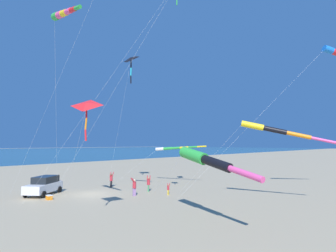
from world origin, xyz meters
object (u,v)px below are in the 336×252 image
at_px(person_child_grey_jacket, 168,189).
at_px(kite_delta_striped_overhead, 131,59).
at_px(parked_car, 44,185).
at_px(kite_windsock_red_high_left, 205,160).
at_px(cooler_box, 49,197).
at_px(person_child_green_jacket, 111,179).
at_px(kite_delta_black_fish_shape, 86,106).
at_px(person_adult_flyer, 148,183).
at_px(person_bystander_far, 134,186).
at_px(kite_windsock_long_streamer_left, 173,148).
at_px(kite_windsock_checkered_midright, 273,130).
at_px(kite_windsock_white_trailing, 63,14).

height_order(person_child_grey_jacket, kite_delta_striped_overhead, kite_delta_striped_overhead).
height_order(parked_car, kite_windsock_red_high_left, kite_windsock_red_high_left).
relative_size(person_child_grey_jacket, kite_delta_striped_overhead, 0.07).
distance_m(parked_car, cooler_box, 2.97).
relative_size(person_child_green_jacket, kite_windsock_red_high_left, 0.12).
bearing_deg(kite_delta_black_fish_shape, person_adult_flyer, 118.21).
bearing_deg(parked_car, cooler_box, -12.83).
bearing_deg(person_bystander_far, kite_windsock_long_streamer_left, 108.52).
bearing_deg(kite_windsock_long_streamer_left, parked_car, -105.34).
xyz_separation_m(person_child_grey_jacket, kite_delta_black_fish_shape, (3.05, -11.09, 7.05)).
xyz_separation_m(person_child_green_jacket, kite_delta_striped_overhead, (1.74, 1.38, 14.53)).
relative_size(parked_car, kite_windsock_long_streamer_left, 0.52).
xyz_separation_m(person_adult_flyer, person_bystander_far, (0.74, -2.60, 0.04)).
relative_size(parked_car, kite_windsock_red_high_left, 0.32).
xyz_separation_m(parked_car, person_adult_flyer, (6.44, 8.54, -0.01)).
distance_m(person_child_grey_jacket, kite_delta_black_fish_shape, 13.50).
distance_m(parked_car, kite_delta_striped_overhead, 17.26).
distance_m(cooler_box, person_bystander_far, 7.94).
bearing_deg(parked_car, kite_windsock_checkered_midright, 33.12).
xyz_separation_m(parked_car, kite_delta_striped_overhead, (2.72, 8.88, 14.55)).
xyz_separation_m(kite_delta_striped_overhead, kite_windsock_checkered_midright, (16.00, 3.33, -9.07)).
bearing_deg(person_child_grey_jacket, person_bystander_far, -127.21).
xyz_separation_m(parked_car, person_bystander_far, (7.19, 5.94, 0.03)).
height_order(cooler_box, kite_delta_black_fish_shape, kite_delta_black_fish_shape).
bearing_deg(person_adult_flyer, person_bystander_far, -74.00).
bearing_deg(kite_windsock_white_trailing, kite_windsock_checkered_midright, 63.11).
bearing_deg(kite_delta_striped_overhead, kite_windsock_red_high_left, -19.63).
bearing_deg(kite_delta_striped_overhead, kite_windsock_white_trailing, -56.75).
bearing_deg(person_child_grey_jacket, kite_delta_striped_overhead, 178.33).
xyz_separation_m(kite_windsock_white_trailing, kite_delta_striped_overhead, (-8.07, 12.30, 1.38)).
relative_size(kite_delta_striped_overhead, kite_windsock_long_streamer_left, 1.86).
distance_m(kite_delta_black_fish_shape, kite_windsock_white_trailing, 6.69).
bearing_deg(kite_delta_striped_overhead, person_bystander_far, -33.28).
bearing_deg(kite_delta_black_fish_shape, person_bystander_far, 121.55).
bearing_deg(kite_windsock_checkered_midright, kite_windsock_long_streamer_left, 168.95).
relative_size(person_child_green_jacket, kite_windsock_long_streamer_left, 0.20).
height_order(kite_windsock_red_high_left, kite_windsock_checkered_midright, kite_windsock_checkered_midright).
bearing_deg(kite_windsock_white_trailing, kite_delta_black_fish_shape, 33.67).
bearing_deg(kite_windsock_red_high_left, kite_windsock_checkered_midright, 82.39).
distance_m(person_child_grey_jacket, kite_windsock_long_streamer_left, 9.09).
xyz_separation_m(parked_car, kite_delta_black_fish_shape, (12.31, -2.41, 6.73)).
xyz_separation_m(person_adult_flyer, kite_windsock_red_high_left, (11.12, -4.96, 3.20)).
relative_size(kite_windsock_long_streamer_left, kite_windsock_checkered_midright, 0.61).
relative_size(kite_delta_black_fish_shape, kite_windsock_white_trailing, 0.68).
distance_m(parked_car, kite_windsock_white_trailing, 17.36).
bearing_deg(person_bystander_far, kite_windsock_white_trailing, -68.99).
height_order(cooler_box, kite_windsock_white_trailing, kite_windsock_white_trailing).
bearing_deg(kite_delta_striped_overhead, person_adult_flyer, -5.17).
relative_size(cooler_box, kite_windsock_red_high_left, 0.04).
relative_size(kite_windsock_red_high_left, kite_windsock_checkered_midright, 1.01).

